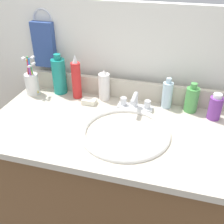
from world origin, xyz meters
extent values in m
cube|color=brown|center=(0.00, 0.00, 0.42)|extent=(0.96, 0.50, 0.84)
cube|color=beige|center=(0.00, 0.00, 0.85)|extent=(1.00, 0.55, 0.03)
cube|color=beige|center=(0.00, 0.26, 0.91)|extent=(1.00, 0.02, 0.09)
cube|color=white|center=(0.00, 0.32, 0.65)|extent=(2.10, 0.04, 1.30)
torus|color=silver|center=(-0.40, 0.30, 1.21)|extent=(0.10, 0.01, 0.10)
cube|color=#334C8C|center=(-0.40, 0.28, 1.09)|extent=(0.11, 0.04, 0.22)
torus|color=white|center=(0.09, -0.03, 0.87)|extent=(0.36, 0.36, 0.02)
ellipsoid|color=white|center=(0.09, -0.03, 0.83)|extent=(0.31, 0.31, 0.11)
cylinder|color=#B2B5BA|center=(0.09, -0.03, 0.79)|extent=(0.04, 0.04, 0.01)
cube|color=silver|center=(0.09, 0.17, 0.87)|extent=(0.16, 0.05, 0.01)
cylinder|color=silver|center=(0.09, 0.17, 0.91)|extent=(0.02, 0.02, 0.06)
cylinder|color=silver|center=(0.09, 0.13, 0.94)|extent=(0.02, 0.09, 0.02)
cylinder|color=silver|center=(0.03, 0.17, 0.90)|extent=(0.03, 0.03, 0.04)
cylinder|color=silver|center=(0.14, 0.17, 0.90)|extent=(0.03, 0.03, 0.04)
cylinder|color=silver|center=(0.22, 0.22, 0.93)|extent=(0.05, 0.05, 0.12)
cylinder|color=silver|center=(0.22, 0.22, 1.00)|extent=(0.02, 0.02, 0.02)
cylinder|color=#7A3899|center=(0.43, 0.18, 0.92)|extent=(0.06, 0.06, 0.10)
cylinder|color=white|center=(0.43, 0.18, 0.97)|extent=(0.04, 0.04, 0.02)
cylinder|color=teal|center=(-0.31, 0.23, 0.95)|extent=(0.07, 0.07, 0.17)
cylinder|color=teal|center=(-0.31, 0.23, 1.05)|extent=(0.03, 0.03, 0.03)
cylinder|color=red|center=(-0.20, 0.20, 0.96)|extent=(0.04, 0.04, 0.18)
cone|color=white|center=(-0.20, 0.20, 1.06)|extent=(0.02, 0.02, 0.04)
cylinder|color=white|center=(-0.07, 0.22, 0.93)|extent=(0.05, 0.05, 0.13)
cone|color=white|center=(-0.07, 0.22, 1.01)|extent=(0.03, 0.03, 0.02)
cylinder|color=#4C9E4C|center=(0.33, 0.22, 0.92)|extent=(0.06, 0.06, 0.11)
cylinder|color=#4C9E4C|center=(0.33, 0.22, 0.99)|extent=(0.03, 0.03, 0.02)
cylinder|color=white|center=(-0.43, 0.18, 0.92)|extent=(0.06, 0.06, 0.10)
cylinder|color=green|center=(-0.43, 0.18, 0.97)|extent=(0.02, 0.03, 0.19)
cube|color=white|center=(-0.42, 0.20, 1.05)|extent=(0.01, 0.02, 0.01)
cylinder|color=blue|center=(-0.44, 0.18, 0.97)|extent=(0.05, 0.02, 0.18)
cube|color=white|center=(-0.46, 0.19, 1.04)|extent=(0.01, 0.02, 0.01)
cylinder|color=#D8333F|center=(-0.44, 0.17, 0.97)|extent=(0.03, 0.01, 0.18)
cube|color=white|center=(-0.45, 0.17, 1.05)|extent=(0.01, 0.02, 0.01)
cylinder|color=yellow|center=(-0.42, 0.17, 0.96)|extent=(0.05, 0.02, 0.17)
cube|color=white|center=(-0.40, 0.17, 1.03)|extent=(0.01, 0.02, 0.01)
cylinder|color=#B23FBF|center=(-0.42, 0.17, 0.95)|extent=(0.02, 0.02, 0.15)
cube|color=white|center=(-0.42, 0.16, 1.02)|extent=(0.01, 0.02, 0.01)
cube|color=white|center=(-0.13, 0.15, 0.88)|extent=(0.06, 0.04, 0.02)
camera|label=1|loc=(0.27, -0.89, 1.50)|focal=43.55mm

